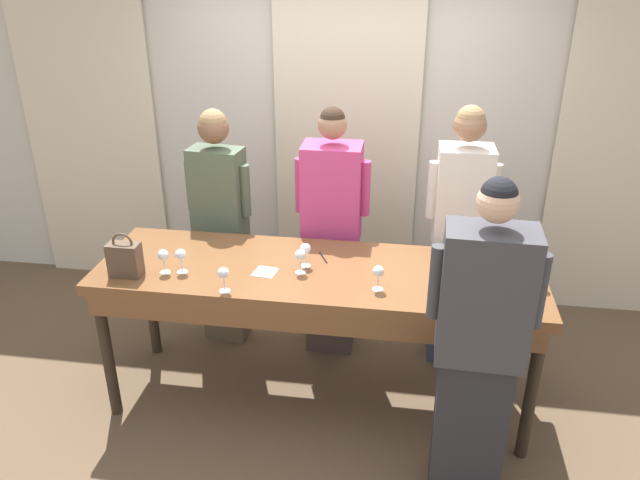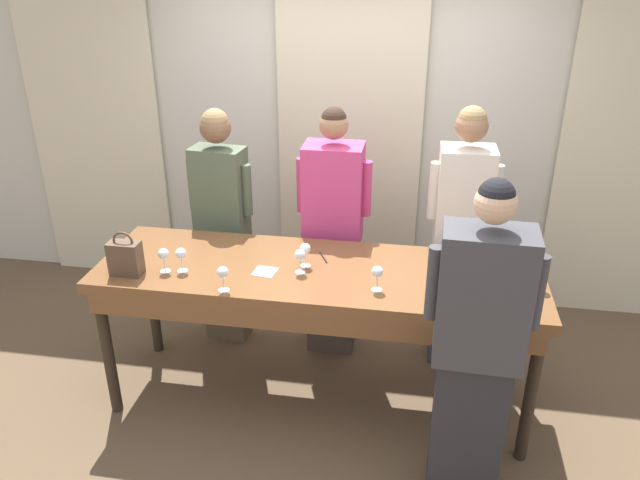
# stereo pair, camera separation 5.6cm
# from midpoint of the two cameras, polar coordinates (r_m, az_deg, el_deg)

# --- Properties ---
(ground_plane) EXTENTS (18.00, 18.00, 0.00)m
(ground_plane) POSITION_cam_midpoint_polar(r_m,az_deg,el_deg) (4.23, -0.56, -14.12)
(ground_plane) COLOR brown
(wall_back) EXTENTS (12.00, 0.06, 2.80)m
(wall_back) POSITION_cam_midpoint_polar(r_m,az_deg,el_deg) (4.95, 2.19, 10.19)
(wall_back) COLOR beige
(wall_back) RESTS_ON ground_plane
(curtain_panel_left) EXTENTS (1.11, 0.03, 2.69)m
(curtain_panel_left) POSITION_cam_midpoint_polar(r_m,az_deg,el_deg) (5.54, -20.52, 9.68)
(curtain_panel_left) COLOR beige
(curtain_panel_left) RESTS_ON ground_plane
(curtain_panel_center) EXTENTS (1.11, 0.03, 2.69)m
(curtain_panel_center) POSITION_cam_midpoint_polar(r_m,az_deg,el_deg) (4.90, 2.09, 9.37)
(curtain_panel_center) COLOR beige
(curtain_panel_center) RESTS_ON ground_plane
(curtain_panel_right) EXTENTS (1.11, 0.03, 2.69)m
(curtain_panel_right) POSITION_cam_midpoint_polar(r_m,az_deg,el_deg) (5.12, 26.49, 7.44)
(curtain_panel_right) COLOR beige
(curtain_panel_right) RESTS_ON ground_plane
(tasting_bar) EXTENTS (2.64, 0.82, 0.95)m
(tasting_bar) POSITION_cam_midpoint_polar(r_m,az_deg,el_deg) (3.72, -0.67, -3.96)
(tasting_bar) COLOR brown
(tasting_bar) RESTS_ON ground_plane
(wine_bottle) EXTENTS (0.08, 0.08, 0.34)m
(wine_bottle) POSITION_cam_midpoint_polar(r_m,az_deg,el_deg) (3.47, 10.73, -2.86)
(wine_bottle) COLOR black
(wine_bottle) RESTS_ON tasting_bar
(handbag) EXTENTS (0.18, 0.10, 0.27)m
(handbag) POSITION_cam_midpoint_polar(r_m,az_deg,el_deg) (3.76, -17.83, -1.65)
(handbag) COLOR brown
(handbag) RESTS_ON tasting_bar
(wine_glass_front_left) EXTENTS (0.07, 0.07, 0.15)m
(wine_glass_front_left) POSITION_cam_midpoint_polar(r_m,az_deg,el_deg) (3.61, -2.26, -1.49)
(wine_glass_front_left) COLOR white
(wine_glass_front_left) RESTS_ON tasting_bar
(wine_glass_front_mid) EXTENTS (0.07, 0.07, 0.15)m
(wine_glass_front_mid) POSITION_cam_midpoint_polar(r_m,az_deg,el_deg) (3.65, 19.19, -2.67)
(wine_glass_front_mid) COLOR white
(wine_glass_front_mid) RESTS_ON tasting_bar
(wine_glass_front_right) EXTENTS (0.07, 0.07, 0.15)m
(wine_glass_front_right) POSITION_cam_midpoint_polar(r_m,az_deg,el_deg) (3.71, -13.03, -1.40)
(wine_glass_front_right) COLOR white
(wine_glass_front_right) RESTS_ON tasting_bar
(wine_glass_center_left) EXTENTS (0.07, 0.07, 0.15)m
(wine_glass_center_left) POSITION_cam_midpoint_polar(r_m,az_deg,el_deg) (3.46, -9.27, -3.09)
(wine_glass_center_left) COLOR white
(wine_glass_center_left) RESTS_ON tasting_bar
(wine_glass_center_mid) EXTENTS (0.07, 0.07, 0.15)m
(wine_glass_center_mid) POSITION_cam_midpoint_polar(r_m,az_deg,el_deg) (3.44, 4.89, -2.98)
(wine_glass_center_mid) COLOR white
(wine_glass_center_mid) RESTS_ON tasting_bar
(wine_glass_center_right) EXTENTS (0.07, 0.07, 0.15)m
(wine_glass_center_right) POSITION_cam_midpoint_polar(r_m,az_deg,el_deg) (3.73, -14.56, -1.43)
(wine_glass_center_right) COLOR white
(wine_glass_center_right) RESTS_ON tasting_bar
(wine_glass_back_left) EXTENTS (0.07, 0.07, 0.15)m
(wine_glass_back_left) POSITION_cam_midpoint_polar(r_m,az_deg,el_deg) (3.68, -1.79, -0.90)
(wine_glass_back_left) COLOR white
(wine_glass_back_left) RESTS_ON tasting_bar
(napkin) EXTENTS (0.14, 0.14, 0.00)m
(napkin) POSITION_cam_midpoint_polar(r_m,az_deg,el_deg) (3.67, -5.47, -2.94)
(napkin) COLOR white
(napkin) RESTS_ON tasting_bar
(pen) EXTENTS (0.07, 0.14, 0.01)m
(pen) POSITION_cam_midpoint_polar(r_m,az_deg,el_deg) (3.82, -0.12, -1.60)
(pen) COLOR black
(pen) RESTS_ON tasting_bar
(guest_olive_jacket) EXTENTS (0.47, 0.25, 1.74)m
(guest_olive_jacket) POSITION_cam_midpoint_polar(r_m,az_deg,el_deg) (4.43, -9.44, 1.40)
(guest_olive_jacket) COLOR brown
(guest_olive_jacket) RESTS_ON ground_plane
(guest_pink_top) EXTENTS (0.50, 0.28, 1.78)m
(guest_pink_top) POSITION_cam_midpoint_polar(r_m,az_deg,el_deg) (4.27, 0.73, 0.52)
(guest_pink_top) COLOR #473833
(guest_pink_top) RESTS_ON ground_plane
(guest_cream_sweater) EXTENTS (0.46, 0.27, 1.82)m
(guest_cream_sweater) POSITION_cam_midpoint_polar(r_m,az_deg,el_deg) (4.23, 12.17, 0.31)
(guest_cream_sweater) COLOR #383D51
(guest_cream_sweater) RESTS_ON ground_plane
(host_pouring) EXTENTS (0.54, 0.28, 1.79)m
(host_pouring) POSITION_cam_midpoint_polar(r_m,az_deg,el_deg) (3.18, 13.81, -9.65)
(host_pouring) COLOR #28282D
(host_pouring) RESTS_ON ground_plane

